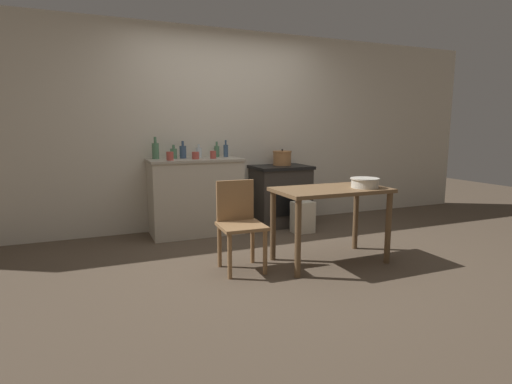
{
  "coord_description": "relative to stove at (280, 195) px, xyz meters",
  "views": [
    {
      "loc": [
        -1.66,
        -3.49,
        1.3
      ],
      "look_at": [
        0.0,
        0.5,
        0.6
      ],
      "focal_mm": 28.0,
      "sensor_mm": 36.0,
      "label": 1
    }
  ],
  "objects": [
    {
      "name": "cup_far_right",
      "position": [
        -0.95,
        -0.09,
        0.57
      ],
      "size": [
        0.07,
        0.07,
        0.09
      ],
      "primitive_type": "cylinder",
      "color": "#B74C42",
      "rests_on": "counter_cabinet"
    },
    {
      "name": "work_table",
      "position": [
        -0.22,
        -1.56,
        0.21
      ],
      "size": [
        1.08,
        0.61,
        0.73
      ],
      "color": "brown",
      "rests_on": "ground_plane"
    },
    {
      "name": "wall_back",
      "position": [
        -0.68,
        0.31,
        0.87
      ],
      "size": [
        8.0,
        0.07,
        2.55
      ],
      "color": "beige",
      "rests_on": "ground_plane"
    },
    {
      "name": "cup_mid_right",
      "position": [
        -1.49,
        -0.17,
        0.58
      ],
      "size": [
        0.08,
        0.08,
        0.1
      ],
      "primitive_type": "cylinder",
      "color": "#B74C42",
      "rests_on": "counter_cabinet"
    },
    {
      "name": "bottle_center_left",
      "position": [
        -0.82,
        0.18,
        0.6
      ],
      "size": [
        0.06,
        0.06,
        0.2
      ],
      "color": "#517F5B",
      "rests_on": "counter_cabinet"
    },
    {
      "name": "bottle_far_left",
      "position": [
        -1.39,
        0.11,
        0.59
      ],
      "size": [
        0.08,
        0.08,
        0.17
      ],
      "color": "#517F5B",
      "rests_on": "counter_cabinet"
    },
    {
      "name": "bottle_left",
      "position": [
        -1.61,
        0.13,
        0.63
      ],
      "size": [
        0.08,
        0.08,
        0.26
      ],
      "color": "#517F5B",
      "rests_on": "counter_cabinet"
    },
    {
      "name": "bottle_center",
      "position": [
        -0.72,
        0.13,
        0.61
      ],
      "size": [
        0.06,
        0.06,
        0.22
      ],
      "color": "#3D5675",
      "rests_on": "counter_cabinet"
    },
    {
      "name": "mixing_bowl_large",
      "position": [
        0.09,
        -1.66,
        0.38
      ],
      "size": [
        0.28,
        0.28,
        0.09
      ],
      "color": "silver",
      "rests_on": "work_table"
    },
    {
      "name": "bottle_mid_left",
      "position": [
        -1.06,
        0.19,
        0.59
      ],
      "size": [
        0.07,
        0.07,
        0.17
      ],
      "color": "silver",
      "rests_on": "counter_cabinet"
    },
    {
      "name": "counter_cabinet",
      "position": [
        -1.16,
        -0.0,
        0.06
      ],
      "size": [
        1.12,
        0.59,
        0.93
      ],
      "color": "beige",
      "rests_on": "ground_plane"
    },
    {
      "name": "flour_sack",
      "position": [
        0.08,
        -0.49,
        -0.21
      ],
      "size": [
        0.27,
        0.19,
        0.39
      ],
      "primitive_type": "cube",
      "color": "beige",
      "rests_on": "ground_plane"
    },
    {
      "name": "stove",
      "position": [
        0.0,
        0.0,
        0.0
      ],
      "size": [
        0.75,
        0.59,
        0.8
      ],
      "color": "#38332D",
      "rests_on": "ground_plane"
    },
    {
      "name": "ground_plane",
      "position": [
        -0.68,
        -1.27,
        -0.4
      ],
      "size": [
        14.0,
        14.0,
        0.0
      ],
      "primitive_type": "plane",
      "color": "brown"
    },
    {
      "name": "cup_right",
      "position": [
        -1.17,
        -0.08,
        0.57
      ],
      "size": [
        0.09,
        0.09,
        0.09
      ],
      "primitive_type": "cylinder",
      "color": "#B74C42",
      "rests_on": "counter_cabinet"
    },
    {
      "name": "chair",
      "position": [
        -1.1,
        -1.4,
        0.04
      ],
      "size": [
        0.41,
        0.41,
        0.82
      ],
      "rotation": [
        0.0,
        0.0,
        -0.04
      ],
      "color": "#997047",
      "rests_on": "ground_plane"
    },
    {
      "name": "bottle_center_right",
      "position": [
        -1.28,
        0.1,
        0.61
      ],
      "size": [
        0.08,
        0.08,
        0.21
      ],
      "color": "#3D5675",
      "rests_on": "counter_cabinet"
    },
    {
      "name": "stock_pot",
      "position": [
        0.05,
        0.05,
        0.5
      ],
      "size": [
        0.25,
        0.25,
        0.22
      ],
      "color": "#B77A47",
      "rests_on": "stove"
    }
  ]
}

